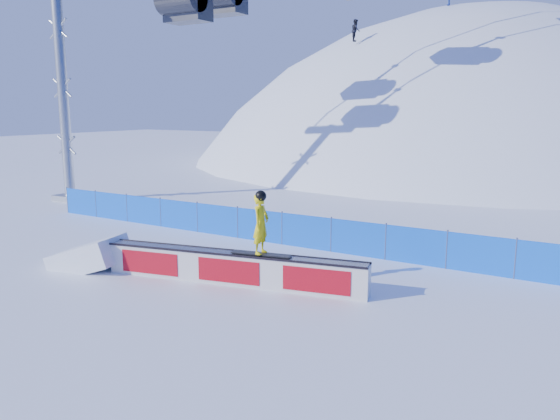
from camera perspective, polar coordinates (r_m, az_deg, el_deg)
The scene contains 7 objects.
ground at distance 17.30m, azimuth -10.38°, elevation -6.29°, with size 160.00×160.00×0.00m, color white.
snow_hill at distance 60.04m, azimuth 18.43°, elevation -12.41°, with size 64.00×64.00×64.00m.
safety_fence at distance 20.61m, azimuth -2.17°, elevation -1.63°, with size 22.05×0.05×1.30m.
rail_box at distance 15.77m, azimuth -5.03°, elevation -6.06°, with size 7.85×2.15×0.95m.
snow_ramp at distance 18.42m, azimuth -19.23°, elevation -5.67°, with size 2.20×1.47×0.82m, color white, non-canonical shape.
snowboarder at distance 15.09m, azimuth -2.01°, elevation -1.40°, with size 1.76×0.66×1.82m.
distant_skiers at distance 45.50m, azimuth 20.85°, elevation 18.75°, with size 20.23×8.81×6.14m.
Camera 1 is at (11.03, -12.35, 5.00)m, focal length 35.00 mm.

